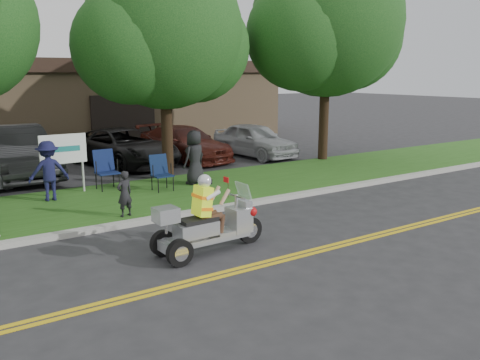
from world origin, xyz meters
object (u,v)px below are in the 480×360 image
parked_car_left (15,153)px  parked_car_mid (123,147)px  lawn_chair_b (105,167)px  parked_car_right (185,144)px  trike_scooter (207,226)px  parked_car_far_right (254,140)px  lawn_chair_a (160,170)px

parked_car_left → parked_car_mid: size_ratio=1.04×
lawn_chair_b → parked_car_right: (4.43, 3.62, -0.07)m
trike_scooter → parked_car_far_right: trike_scooter is taller
trike_scooter → lawn_chair_a: trike_scooter is taller
parked_car_left → parked_car_mid: (3.74, 0.23, -0.16)m
lawn_chair_a → lawn_chair_b: lawn_chair_b is taller
lawn_chair_a → parked_car_far_right: 7.13m
trike_scooter → lawn_chair_a: 5.16m
parked_car_left → parked_car_far_right: size_ratio=1.27×
trike_scooter → parked_car_left: size_ratio=0.46×
trike_scooter → lawn_chair_a: size_ratio=2.33×
trike_scooter → parked_car_far_right: (7.34, 8.83, 0.15)m
trike_scooter → parked_car_left: (-1.65, 9.54, 0.31)m
lawn_chair_a → parked_car_right: 5.63m
parked_car_mid → parked_car_far_right: size_ratio=1.22×
parked_car_mid → parked_car_right: (2.45, -0.16, -0.03)m
parked_car_right → parked_car_far_right: 2.91m
parked_car_far_right → parked_car_mid: bearing=164.1°
parked_car_far_right → parked_car_right: bearing=158.7°
parked_car_left → trike_scooter: bearing=-82.1°
trike_scooter → parked_car_right: size_ratio=0.51×
trike_scooter → parked_car_right: (4.54, 9.61, 0.13)m
lawn_chair_b → parked_car_mid: 4.27m
parked_car_mid → parked_car_right: parked_car_mid is taller
parked_car_left → parked_car_mid: 3.75m
lawn_chair_a → parked_car_left: 5.47m
lawn_chair_a → parked_car_right: size_ratio=0.22×
parked_car_mid → trike_scooter: bearing=-114.7°
parked_car_left → lawn_chair_a: bearing=-58.6°
parked_car_right → parked_car_far_right: parked_car_far_right is taller
parked_car_left → parked_car_far_right: 9.02m
lawn_chair_b → parked_car_left: 3.97m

